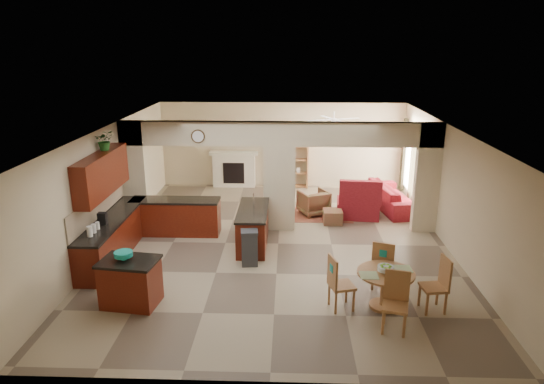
{
  "coord_description": "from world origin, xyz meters",
  "views": [
    {
      "loc": [
        0.24,
        -10.82,
        4.64
      ],
      "look_at": [
        -0.16,
        0.3,
        1.21
      ],
      "focal_mm": 32.0,
      "sensor_mm": 36.0,
      "label": 1
    }
  ],
  "objects_px": {
    "dining_table": "(385,284)",
    "armchair": "(314,202)",
    "kitchen_island": "(131,282)",
    "sofa": "(393,196)"
  },
  "relations": [
    {
      "from": "dining_table",
      "to": "armchair",
      "type": "bearing_deg",
      "value": 101.87
    },
    {
      "from": "sofa",
      "to": "armchair",
      "type": "bearing_deg",
      "value": 94.15
    },
    {
      "from": "kitchen_island",
      "to": "armchair",
      "type": "relative_size",
      "value": 1.47
    },
    {
      "from": "kitchen_island",
      "to": "dining_table",
      "type": "relative_size",
      "value": 1.07
    },
    {
      "from": "kitchen_island",
      "to": "sofa",
      "type": "xyz_separation_m",
      "value": [
        5.94,
        5.7,
        -0.09
      ]
    },
    {
      "from": "dining_table",
      "to": "sofa",
      "type": "relative_size",
      "value": 0.43
    },
    {
      "from": "kitchen_island",
      "to": "sofa",
      "type": "bearing_deg",
      "value": 51.45
    },
    {
      "from": "dining_table",
      "to": "armchair",
      "type": "xyz_separation_m",
      "value": [
        -1.06,
        5.04,
        -0.13
      ]
    },
    {
      "from": "kitchen_island",
      "to": "dining_table",
      "type": "distance_m",
      "value": 4.65
    },
    {
      "from": "kitchen_island",
      "to": "dining_table",
      "type": "bearing_deg",
      "value": 8.32
    }
  ]
}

